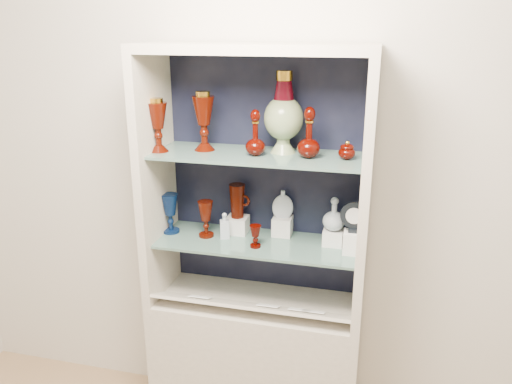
% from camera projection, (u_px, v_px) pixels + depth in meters
% --- Properties ---
extents(wall_back, '(3.50, 0.02, 2.80)m').
position_uv_depth(wall_back, '(267.00, 158.00, 2.40)').
color(wall_back, beige).
rests_on(wall_back, ground).
extents(cabinet_base, '(1.00, 0.40, 0.75)m').
position_uv_depth(cabinet_base, '(256.00, 365.00, 2.53)').
color(cabinet_base, '#BFB5A1').
rests_on(cabinet_base, ground).
extents(cabinet_back_panel, '(0.98, 0.02, 1.15)m').
position_uv_depth(cabinet_back_panel, '(265.00, 175.00, 2.40)').
color(cabinet_back_panel, black).
rests_on(cabinet_back_panel, cabinet_base).
extents(cabinet_side_left, '(0.04, 0.40, 1.15)m').
position_uv_depth(cabinet_side_left, '(157.00, 179.00, 2.33)').
color(cabinet_side_left, '#BFB5A1').
rests_on(cabinet_side_left, cabinet_base).
extents(cabinet_side_right, '(0.04, 0.40, 1.15)m').
position_uv_depth(cabinet_side_right, '(366.00, 195.00, 2.12)').
color(cabinet_side_right, '#BFB5A1').
rests_on(cabinet_side_right, cabinet_base).
extents(cabinet_top_cap, '(1.00, 0.40, 0.04)m').
position_uv_depth(cabinet_top_cap, '(256.00, 48.00, 2.04)').
color(cabinet_top_cap, '#BFB5A1').
rests_on(cabinet_top_cap, cabinet_side_left).
extents(shelf_lower, '(0.92, 0.34, 0.01)m').
position_uv_depth(shelf_lower, '(257.00, 243.00, 2.33)').
color(shelf_lower, slate).
rests_on(shelf_lower, cabinet_side_left).
extents(shelf_upper, '(0.92, 0.34, 0.01)m').
position_uv_depth(shelf_upper, '(257.00, 155.00, 2.20)').
color(shelf_upper, slate).
rests_on(shelf_upper, cabinet_side_left).
extents(label_ledge, '(0.92, 0.17, 0.09)m').
position_uv_depth(label_ledge, '(250.00, 306.00, 2.30)').
color(label_ledge, '#BFB5A1').
rests_on(label_ledge, cabinet_base).
extents(label_card_0, '(0.10, 0.06, 0.03)m').
position_uv_depth(label_card_0, '(314.00, 312.00, 2.23)').
color(label_card_0, white).
rests_on(label_card_0, label_ledge).
extents(label_card_1, '(0.10, 0.06, 0.03)m').
position_uv_depth(label_card_1, '(201.00, 297.00, 2.35)').
color(label_card_1, white).
rests_on(label_card_1, label_ledge).
extents(label_card_2, '(0.10, 0.06, 0.03)m').
position_uv_depth(label_card_2, '(268.00, 306.00, 2.27)').
color(label_card_2, white).
rests_on(label_card_2, label_ledge).
extents(label_card_3, '(0.10, 0.06, 0.03)m').
position_uv_depth(label_card_3, '(300.00, 310.00, 2.24)').
color(label_card_3, white).
rests_on(label_card_3, label_ledge).
extents(pedestal_lamp_left, '(0.10, 0.10, 0.24)m').
position_uv_depth(pedestal_lamp_left, '(158.00, 125.00, 2.21)').
color(pedestal_lamp_left, '#440D02').
rests_on(pedestal_lamp_left, shelf_upper).
extents(pedestal_lamp_right, '(0.11, 0.11, 0.26)m').
position_uv_depth(pedestal_lamp_right, '(204.00, 121.00, 2.23)').
color(pedestal_lamp_right, '#440D02').
rests_on(pedestal_lamp_right, shelf_upper).
extents(enamel_urn, '(0.19, 0.19, 0.36)m').
position_uv_depth(enamel_urn, '(284.00, 112.00, 2.17)').
color(enamel_urn, '#0E3F21').
rests_on(enamel_urn, shelf_upper).
extents(ruby_decanter_a, '(0.11, 0.11, 0.23)m').
position_uv_depth(ruby_decanter_a, '(255.00, 130.00, 2.14)').
color(ruby_decanter_a, '#3F0500').
rests_on(ruby_decanter_a, shelf_upper).
extents(ruby_decanter_b, '(0.12, 0.12, 0.23)m').
position_uv_depth(ruby_decanter_b, '(309.00, 131.00, 2.10)').
color(ruby_decanter_b, '#3F0500').
rests_on(ruby_decanter_b, shelf_upper).
extents(lidded_bowl, '(0.09, 0.09, 0.08)m').
position_uv_depth(lidded_bowl, '(347.00, 150.00, 2.10)').
color(lidded_bowl, '#3F0500').
rests_on(lidded_bowl, shelf_upper).
extents(cobalt_goblet, '(0.09, 0.09, 0.19)m').
position_uv_depth(cobalt_goblet, '(170.00, 213.00, 2.41)').
color(cobalt_goblet, '#081B43').
rests_on(cobalt_goblet, shelf_lower).
extents(ruby_goblet_tall, '(0.09, 0.09, 0.18)m').
position_uv_depth(ruby_goblet_tall, '(206.00, 219.00, 2.36)').
color(ruby_goblet_tall, '#440D02').
rests_on(ruby_goblet_tall, shelf_lower).
extents(ruby_goblet_small, '(0.07, 0.07, 0.10)m').
position_uv_depth(ruby_goblet_small, '(255.00, 236.00, 2.26)').
color(ruby_goblet_small, '#3F0500').
rests_on(ruby_goblet_small, shelf_lower).
extents(riser_ruby_pitcher, '(0.10, 0.10, 0.08)m').
position_uv_depth(riser_ruby_pitcher, '(237.00, 225.00, 2.42)').
color(riser_ruby_pitcher, silver).
rests_on(riser_ruby_pitcher, shelf_lower).
extents(ruby_pitcher, '(0.14, 0.10, 0.16)m').
position_uv_depth(ruby_pitcher, '(237.00, 201.00, 2.38)').
color(ruby_pitcher, '#440D02').
rests_on(ruby_pitcher, riser_ruby_pitcher).
extents(clear_square_bottle, '(0.06, 0.06, 0.13)m').
position_uv_depth(clear_square_bottle, '(225.00, 225.00, 2.35)').
color(clear_square_bottle, '#A8B7C2').
rests_on(clear_square_bottle, shelf_lower).
extents(riser_flat_flask, '(0.09, 0.09, 0.09)m').
position_uv_depth(riser_flat_flask, '(282.00, 226.00, 2.39)').
color(riser_flat_flask, silver).
rests_on(riser_flat_flask, shelf_lower).
extents(flat_flask, '(0.10, 0.06, 0.14)m').
position_uv_depth(flat_flask, '(283.00, 204.00, 2.36)').
color(flat_flask, silver).
rests_on(flat_flask, riser_flat_flask).
extents(riser_clear_round_decanter, '(0.09, 0.09, 0.07)m').
position_uv_depth(riser_clear_round_decanter, '(333.00, 237.00, 2.29)').
color(riser_clear_round_decanter, silver).
rests_on(riser_clear_round_decanter, shelf_lower).
extents(clear_round_decanter, '(0.10, 0.10, 0.15)m').
position_uv_depth(clear_round_decanter, '(334.00, 215.00, 2.25)').
color(clear_round_decanter, '#A8B7C2').
rests_on(clear_round_decanter, riser_clear_round_decanter).
extents(riser_cameo_medallion, '(0.08, 0.08, 0.10)m').
position_uv_depth(riser_cameo_medallion, '(352.00, 242.00, 2.20)').
color(riser_cameo_medallion, silver).
rests_on(riser_cameo_medallion, shelf_lower).
extents(cameo_medallion, '(0.12, 0.05, 0.14)m').
position_uv_depth(cameo_medallion, '(354.00, 217.00, 2.16)').
color(cameo_medallion, black).
rests_on(cameo_medallion, riser_cameo_medallion).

